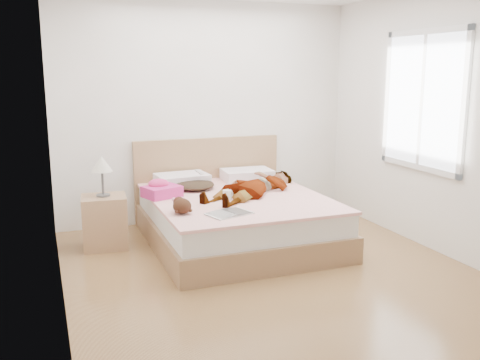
{
  "coord_description": "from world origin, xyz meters",
  "views": [
    {
      "loc": [
        -1.89,
        -4.16,
        1.81
      ],
      "look_at": [
        0.0,
        0.85,
        0.7
      ],
      "focal_mm": 40.0,
      "sensor_mm": 36.0,
      "label": 1
    }
  ],
  "objects_px": {
    "towel": "(161,190)",
    "plush_toy": "(182,205)",
    "nightstand": "(105,218)",
    "magazine": "(229,213)",
    "phone": "(199,172)",
    "coffee_mug": "(227,195)",
    "woman": "(254,183)",
    "bed": "(234,215)"
  },
  "relations": [
    {
      "from": "woman",
      "to": "phone",
      "type": "height_order",
      "value": "phone"
    },
    {
      "from": "magazine",
      "to": "towel",
      "type": "bearing_deg",
      "value": 115.96
    },
    {
      "from": "phone",
      "to": "towel",
      "type": "relative_size",
      "value": 0.23
    },
    {
      "from": "magazine",
      "to": "plush_toy",
      "type": "bearing_deg",
      "value": 155.11
    },
    {
      "from": "towel",
      "to": "plush_toy",
      "type": "bearing_deg",
      "value": -87.16
    },
    {
      "from": "magazine",
      "to": "nightstand",
      "type": "distance_m",
      "value": 1.43
    },
    {
      "from": "towel",
      "to": "magazine",
      "type": "relative_size",
      "value": 0.94
    },
    {
      "from": "bed",
      "to": "nightstand",
      "type": "bearing_deg",
      "value": 169.27
    },
    {
      "from": "bed",
      "to": "towel",
      "type": "height_order",
      "value": "bed"
    },
    {
      "from": "woman",
      "to": "magazine",
      "type": "relative_size",
      "value": 3.24
    },
    {
      "from": "nightstand",
      "to": "plush_toy",
      "type": "bearing_deg",
      "value": -52.69
    },
    {
      "from": "bed",
      "to": "nightstand",
      "type": "xyz_separation_m",
      "value": [
        -1.33,
        0.25,
        0.04
      ]
    },
    {
      "from": "phone",
      "to": "towel",
      "type": "height_order",
      "value": "phone"
    },
    {
      "from": "bed",
      "to": "plush_toy",
      "type": "xyz_separation_m",
      "value": [
        -0.71,
        -0.55,
        0.31
      ]
    },
    {
      "from": "magazine",
      "to": "plush_toy",
      "type": "height_order",
      "value": "plush_toy"
    },
    {
      "from": "towel",
      "to": "plush_toy",
      "type": "relative_size",
      "value": 1.66
    },
    {
      "from": "phone",
      "to": "coffee_mug",
      "type": "xyz_separation_m",
      "value": [
        0.11,
        -0.62,
        -0.13
      ]
    },
    {
      "from": "magazine",
      "to": "nightstand",
      "type": "relative_size",
      "value": 0.48
    },
    {
      "from": "woman",
      "to": "bed",
      "type": "xyz_separation_m",
      "value": [
        -0.24,
        -0.01,
        -0.34
      ]
    },
    {
      "from": "magazine",
      "to": "coffee_mug",
      "type": "bearing_deg",
      "value": 72.5
    },
    {
      "from": "nightstand",
      "to": "towel",
      "type": "bearing_deg",
      "value": -9.3
    },
    {
      "from": "phone",
      "to": "nightstand",
      "type": "relative_size",
      "value": 0.1
    },
    {
      "from": "nightstand",
      "to": "woman",
      "type": "bearing_deg",
      "value": -8.9
    },
    {
      "from": "woman",
      "to": "coffee_mug",
      "type": "xyz_separation_m",
      "value": [
        -0.39,
        -0.22,
        -0.05
      ]
    },
    {
      "from": "woman",
      "to": "magazine",
      "type": "bearing_deg",
      "value": -72.09
    },
    {
      "from": "phone",
      "to": "towel",
      "type": "bearing_deg",
      "value": 171.57
    },
    {
      "from": "coffee_mug",
      "to": "nightstand",
      "type": "xyz_separation_m",
      "value": [
        -1.18,
        0.47,
        -0.24
      ]
    },
    {
      "from": "phone",
      "to": "coffee_mug",
      "type": "distance_m",
      "value": 0.65
    },
    {
      "from": "towel",
      "to": "nightstand",
      "type": "distance_m",
      "value": 0.64
    },
    {
      "from": "bed",
      "to": "magazine",
      "type": "distance_m",
      "value": 0.84
    },
    {
      "from": "towel",
      "to": "nightstand",
      "type": "relative_size",
      "value": 0.45
    },
    {
      "from": "plush_toy",
      "to": "nightstand",
      "type": "distance_m",
      "value": 1.05
    },
    {
      "from": "magazine",
      "to": "woman",
      "type": "bearing_deg",
      "value": 53.46
    },
    {
      "from": "bed",
      "to": "plush_toy",
      "type": "distance_m",
      "value": 0.95
    },
    {
      "from": "plush_toy",
      "to": "woman",
      "type": "bearing_deg",
      "value": 30.39
    },
    {
      "from": "woman",
      "to": "coffee_mug",
      "type": "relative_size",
      "value": 10.67
    },
    {
      "from": "phone",
      "to": "plush_toy",
      "type": "bearing_deg",
      "value": -150.8
    },
    {
      "from": "bed",
      "to": "coffee_mug",
      "type": "bearing_deg",
      "value": -124.35
    },
    {
      "from": "magazine",
      "to": "nightstand",
      "type": "xyz_separation_m",
      "value": [
        -1.01,
        0.99,
        -0.2
      ]
    },
    {
      "from": "bed",
      "to": "coffee_mug",
      "type": "height_order",
      "value": "bed"
    },
    {
      "from": "phone",
      "to": "bed",
      "type": "distance_m",
      "value": 0.64
    },
    {
      "from": "coffee_mug",
      "to": "plush_toy",
      "type": "distance_m",
      "value": 0.66
    }
  ]
}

